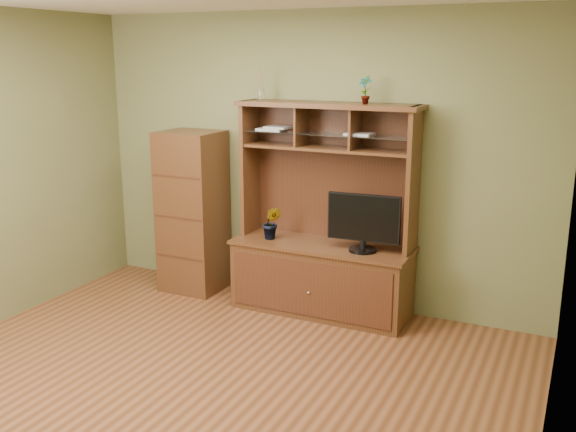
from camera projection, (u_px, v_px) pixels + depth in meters
The scene contains 8 objects.
room at pixel (191, 204), 4.21m from camera, with size 4.54×4.04×2.74m.
media_hutch at pixel (323, 256), 5.83m from camera, with size 1.66×0.61×1.90m.
monitor at pixel (364, 221), 5.49m from camera, with size 0.64×0.25×0.50m.
orchid_plant at pixel (272, 223), 5.89m from camera, with size 0.17×0.14×0.31m, color #33581E.
top_plant at pixel (365, 90), 5.39m from camera, with size 0.12×0.08×0.23m, color #396724.
reed_diffuser at pixel (261, 87), 5.81m from camera, with size 0.06×0.06×0.31m.
magazines at pixel (301, 130), 5.73m from camera, with size 1.09×0.19×0.04m.
side_cabinet at pixel (193, 212), 6.34m from camera, with size 0.57×0.52×1.59m.
Camera 1 is at (2.33, -3.44, 2.31)m, focal length 40.00 mm.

